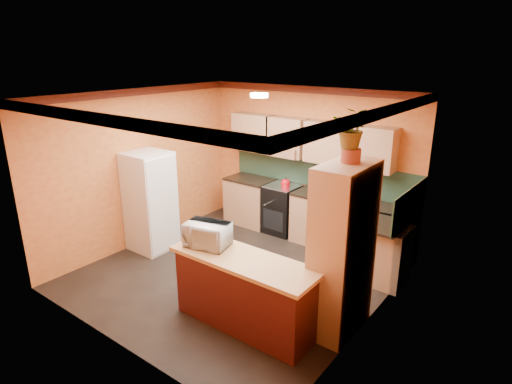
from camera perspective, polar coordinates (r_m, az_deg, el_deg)
room_shell at (r=6.19m, az=-1.20°, el=7.25°), size 4.24×4.24×2.72m
base_cabinets_back at (r=7.74m, az=7.34°, el=-3.33°), size 3.65×0.60×0.88m
countertop_back at (r=7.58m, az=7.48°, el=-0.10°), size 3.65×0.62×0.04m
stove at (r=8.04m, az=3.49°, el=-2.26°), size 0.58×0.58×0.91m
kettle at (r=7.77m, az=3.97°, el=1.25°), size 0.20×0.20×0.18m
sink at (r=7.25m, az=12.81°, el=-1.00°), size 0.48×0.40×0.03m
base_cabinets_right at (r=6.62m, az=16.11°, el=-7.80°), size 0.60×0.80×0.88m
countertop_right at (r=6.44m, az=16.46°, el=-4.12°), size 0.62×0.80×0.04m
fridge at (r=7.44m, az=-13.93°, el=-1.25°), size 0.68×0.66×1.70m
pantry at (r=5.17m, az=11.44°, el=-7.60°), size 0.48×0.90×2.10m
fern_pot at (r=4.83m, az=12.54°, el=4.77°), size 0.22×0.22×0.16m
fern at (r=4.77m, az=12.79°, el=8.32°), size 0.46×0.42×0.45m
breakfast_bar at (r=5.39m, az=-1.57°, el=-13.47°), size 1.80×0.55×0.88m
bar_top at (r=5.16m, az=-1.61°, el=-9.07°), size 1.90×0.65×0.05m
microwave at (r=5.43m, az=-6.53°, el=-5.64°), size 0.62×0.49×0.30m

